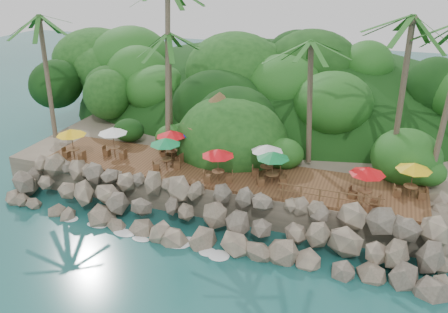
% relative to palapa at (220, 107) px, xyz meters
% --- Properties ---
extents(ground, '(140.00, 140.00, 0.00)m').
position_rel_palapa_xyz_m(ground, '(1.46, -9.19, -5.79)').
color(ground, '#19514F').
rests_on(ground, ground).
extents(land_base, '(32.00, 25.20, 2.10)m').
position_rel_palapa_xyz_m(land_base, '(1.46, 6.81, -4.74)').
color(land_base, gray).
rests_on(land_base, ground).
extents(jungle_hill, '(44.80, 28.00, 15.40)m').
position_rel_palapa_xyz_m(jungle_hill, '(1.46, 14.31, -5.79)').
color(jungle_hill, '#143811').
rests_on(jungle_hill, ground).
extents(seawall, '(29.00, 4.00, 2.30)m').
position_rel_palapa_xyz_m(seawall, '(1.46, -7.19, -4.64)').
color(seawall, gray).
rests_on(seawall, ground).
extents(terrace, '(26.00, 5.00, 0.20)m').
position_rel_palapa_xyz_m(terrace, '(1.46, -3.19, -3.59)').
color(terrace, brown).
rests_on(terrace, land_base).
extents(jungle_foliage, '(44.00, 16.00, 12.00)m').
position_rel_palapa_xyz_m(jungle_foliage, '(1.46, 5.81, -5.79)').
color(jungle_foliage, '#143811').
rests_on(jungle_foliage, ground).
extents(foam_line, '(25.20, 0.80, 0.06)m').
position_rel_palapa_xyz_m(foam_line, '(1.46, -8.89, -5.76)').
color(foam_line, white).
rests_on(foam_line, ground).
extents(palms, '(34.57, 7.39, 13.03)m').
position_rel_palapa_xyz_m(palms, '(1.93, -0.36, 6.21)').
color(palms, brown).
rests_on(palms, ground).
extents(palapa, '(5.45, 5.45, 4.60)m').
position_rel_palapa_xyz_m(palapa, '(0.00, 0.00, 0.00)').
color(palapa, brown).
rests_on(palapa, ground).
extents(dining_clusters, '(24.80, 5.30, 2.28)m').
position_rel_palapa_xyz_m(dining_clusters, '(1.18, -3.40, -1.60)').
color(dining_clusters, brown).
rests_on(dining_clusters, terrace).
extents(railing, '(6.10, 0.10, 1.00)m').
position_rel_palapa_xyz_m(railing, '(8.80, -5.54, -2.89)').
color(railing, brown).
rests_on(railing, terrace).
extents(waiter, '(0.63, 0.47, 1.56)m').
position_rel_palapa_xyz_m(waiter, '(2.23, -2.49, -2.71)').
color(waiter, silver).
rests_on(waiter, terrace).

